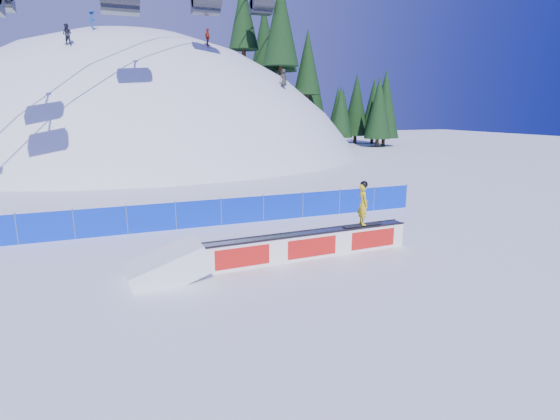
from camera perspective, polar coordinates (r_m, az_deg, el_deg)
name	(u,v)px	position (r m, az deg, el deg)	size (l,w,h in m)	color
ground	(225,259)	(15.42, -7.19, -6.33)	(160.00, 160.00, 0.00)	white
snow_hill	(149,290)	(60.79, -16.74, -9.93)	(64.00, 64.00, 64.00)	white
treeline	(336,81)	(60.86, 7.32, 16.41)	(27.99, 11.51, 21.06)	#302013
safety_fence	(199,214)	(19.48, -10.53, -0.51)	(22.05, 0.05, 1.30)	#062ACB
rail_box	(309,245)	(15.33, 3.79, -4.56)	(7.80, 0.87, 0.93)	white
snow_ramp	(168,278)	(14.03, -14.37, -8.63)	(2.33, 1.56, 0.87)	white
snowboarder	(363,204)	(16.11, 10.81, 0.82)	(1.59, 0.62, 1.65)	black
distant_skiers	(154,39)	(45.36, -16.13, 20.61)	(20.16, 7.03, 6.94)	black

